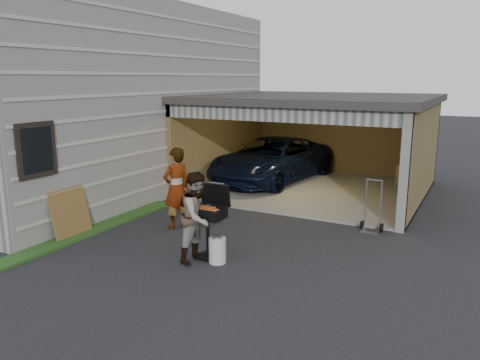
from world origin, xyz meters
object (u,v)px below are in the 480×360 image
object	(u,v)px
propane_tank	(217,250)
plywood_panel	(70,213)
minivan	(272,161)
man	(198,217)
bbq_grill	(209,215)
hand_truck	(371,221)
woman	(176,188)

from	to	relation	value
propane_tank	plywood_panel	distance (m)	3.60
minivan	man	distance (m)	7.05
plywood_panel	man	bearing A→B (deg)	3.20
bbq_grill	hand_truck	world-z (taller)	bbq_grill
bbq_grill	woman	bearing A→B (deg)	143.03
man	propane_tank	bearing A→B (deg)	-78.11
bbq_grill	propane_tank	xyz separation A→B (m)	(0.28, -0.16, -0.60)
minivan	man	xyz separation A→B (m)	(1.58, -6.87, 0.16)
man	hand_truck	xyz separation A→B (m)	(2.51, 3.28, -0.63)
minivan	bbq_grill	world-z (taller)	bbq_grill
minivan	man	size ratio (longest dim) A/B	2.95
bbq_grill	plywood_panel	xyz separation A→B (m)	(-3.30, -0.39, -0.31)
bbq_grill	propane_tank	distance (m)	0.68
man	plywood_panel	size ratio (longest dim) A/B	1.58
man	bbq_grill	bearing A→B (deg)	-20.98
minivan	hand_truck	bearing A→B (deg)	-34.35
plywood_panel	hand_truck	world-z (taller)	hand_truck
minivan	propane_tank	xyz separation A→B (m)	(1.96, -6.82, -0.46)
bbq_grill	plywood_panel	bearing A→B (deg)	-173.31
minivan	man	bearing A→B (deg)	-70.06
hand_truck	man	bearing A→B (deg)	-126.06
man	hand_truck	bearing A→B (deg)	-32.71
bbq_grill	propane_tank	bearing A→B (deg)	-29.52
bbq_grill	hand_truck	size ratio (longest dim) A/B	1.18
plywood_panel	minivan	bearing A→B (deg)	77.05
minivan	hand_truck	world-z (taller)	minivan
woman	plywood_panel	bearing A→B (deg)	-25.95
woman	bbq_grill	bearing A→B (deg)	73.23
woman	propane_tank	size ratio (longest dim) A/B	3.85
propane_tank	hand_truck	xyz separation A→B (m)	(2.13, 3.23, -0.01)
hand_truck	propane_tank	bearing A→B (deg)	-121.99
man	propane_tank	world-z (taller)	man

